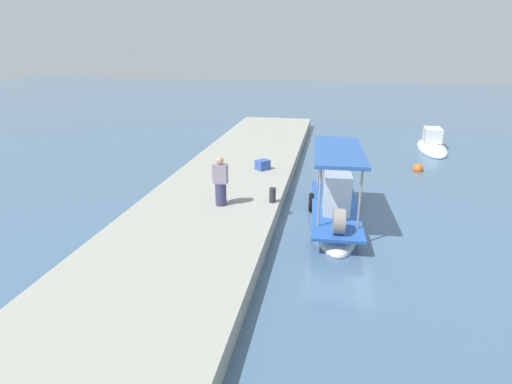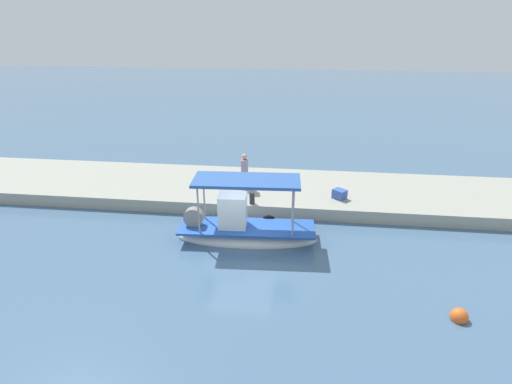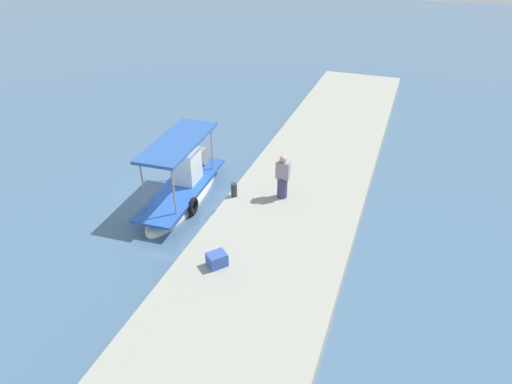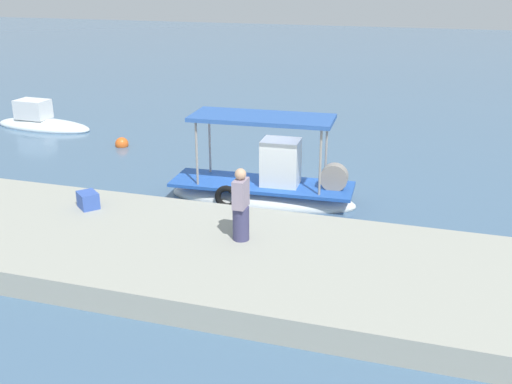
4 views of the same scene
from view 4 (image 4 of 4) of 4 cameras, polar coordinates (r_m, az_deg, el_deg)
name	(u,v)px [view 4 (image 4 of 4)]	position (r m, az deg, el deg)	size (l,w,h in m)	color
ground_plane	(270,198)	(18.45, 1.33, -0.55)	(120.00, 120.00, 0.00)	#466685
dock_quay	(214,257)	(14.12, -4.05, -6.20)	(36.00, 5.09, 0.59)	#9D9E91
main_fishing_boat	(265,187)	(18.01, 0.89, 0.48)	(5.78, 1.94, 2.99)	silver
fisherman_near_bollard	(241,208)	(13.96, -1.46, -1.53)	(0.40, 0.50, 1.77)	#3B3A61
mooring_bollard	(241,200)	(15.88, -1.45, -0.79)	(0.24, 0.24, 0.55)	#2D2D33
cargo_crate	(88,200)	(16.66, -15.73, -0.74)	(0.58, 0.46, 0.44)	#3656B0
marker_buoy	(122,144)	(24.42, -12.68, 4.51)	(0.53, 0.53, 0.53)	orange
moored_boat_near	(42,123)	(28.37, -19.77, 6.22)	(4.76, 1.80, 1.47)	white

